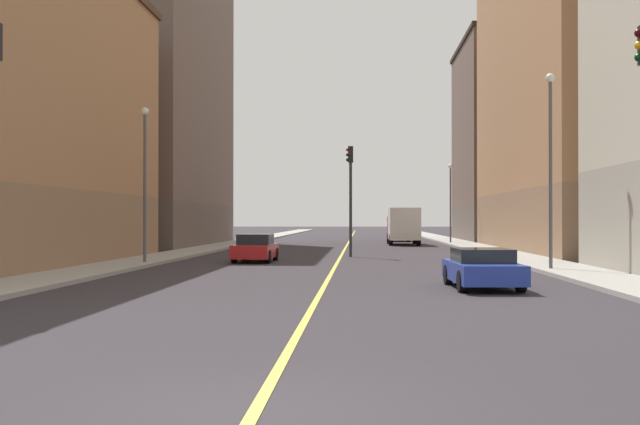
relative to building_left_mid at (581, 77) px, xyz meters
The scene contains 15 objects.
ground_plane 45.17m from the building_left_mid, 110.67° to the right, with size 400.00×400.00×0.00m, color #2F2A2F.
sidewalk_left 15.15m from the building_left_mid, 126.70° to the left, with size 2.69×168.00×0.15m, color #9E9B93.
sidewalk_right 28.45m from the building_left_mid, 161.94° to the left, with size 2.69×168.00×0.15m, color #9E9B93.
lane_center_stripe 20.80m from the building_left_mid, 152.31° to the left, with size 0.16×154.00×0.01m, color #E5D14C.
building_left_mid is the anchor object (origin of this frame).
building_left_far 22.46m from the building_left_mid, 90.00° to the left, with size 9.68×15.91×19.00m.
building_right_midblock 31.95m from the building_left_mid, 165.06° to the left, with size 9.68×22.33×23.57m.
traffic_light_median_far 18.39m from the building_left_mid, 152.15° to the right, with size 0.40×0.32×6.14m.
street_lamp_left_near 21.34m from the building_left_mid, 109.52° to the right, with size 0.36×0.36×7.74m.
street_lamp_right_near 29.68m from the building_left_mid, 146.56° to the right, with size 0.36×0.36×7.02m.
street_lamp_left_far 16.95m from the building_left_mid, 116.22° to the left, with size 0.36×0.36×6.58m.
car_orange 25.88m from the building_left_mid, 116.83° to the left, with size 1.89×4.53×1.23m.
car_blue 30.31m from the building_left_mid, 112.02° to the right, with size 2.01×4.17×1.21m.
car_red 25.66m from the building_left_mid, 146.57° to the right, with size 1.93×3.98×1.36m.
box_truck 18.71m from the building_left_mid, 132.87° to the left, with size 2.49×7.13×2.99m.
Camera 1 is at (1.16, -7.95, 2.10)m, focal length 41.49 mm.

